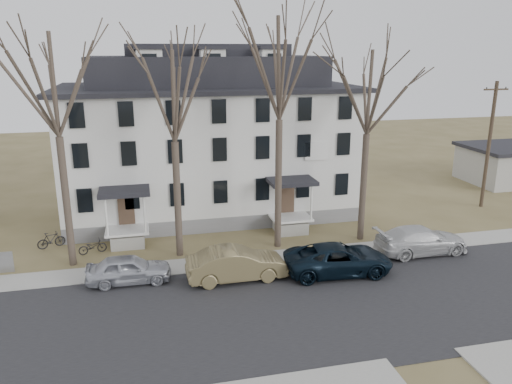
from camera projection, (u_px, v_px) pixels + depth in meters
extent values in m
plane|color=brown|center=(316.00, 332.00, 21.44)|extent=(120.00, 120.00, 0.00)
cube|color=#27272A|center=(302.00, 310.00, 23.31)|extent=(120.00, 10.00, 0.04)
cube|color=#A09F97|center=(269.00, 259.00, 28.93)|extent=(120.00, 2.00, 0.08)
cube|color=gold|center=(356.00, 257.00, 29.17)|extent=(14.00, 0.25, 0.06)
cube|color=slate|center=(210.00, 203.00, 37.71)|extent=(20.00, 10.00, 1.00)
cube|color=silver|center=(209.00, 144.00, 36.46)|extent=(20.00, 10.00, 8.00)
cube|color=black|center=(207.00, 87.00, 35.33)|extent=(20.80, 10.80, 0.30)
cube|color=black|center=(207.00, 71.00, 35.01)|extent=(16.00, 7.00, 2.00)
cube|color=black|center=(206.00, 50.00, 34.62)|extent=(11.00, 4.50, 0.80)
cube|color=white|center=(127.00, 230.00, 30.68)|extent=(2.60, 2.00, 0.16)
cube|color=white|center=(291.00, 217.00, 32.98)|extent=(2.60, 2.00, 0.16)
cube|color=white|center=(317.00, 151.00, 33.07)|extent=(1.60, 0.08, 1.20)
cube|color=#A09F97|center=(512.00, 165.00, 45.42)|extent=(8.00, 6.00, 3.00)
cylinder|color=#473B31|center=(67.00, 203.00, 27.20)|extent=(0.40, 0.40, 7.28)
cylinder|color=#473B31|center=(178.00, 200.00, 28.58)|extent=(0.40, 0.40, 6.76)
cylinder|color=#473B31|center=(278.00, 185.00, 29.75)|extent=(0.40, 0.40, 7.80)
cylinder|color=#473B31|center=(363.00, 188.00, 31.09)|extent=(0.40, 0.40, 6.76)
cylinder|color=#3D3023|center=(489.00, 146.00, 37.26)|extent=(0.28, 0.28, 9.50)
cube|color=#3D3023|center=(496.00, 89.00, 36.12)|extent=(2.00, 0.12, 0.12)
imported|color=#B6B9C2|center=(129.00, 270.00, 25.78)|extent=(4.35, 1.81, 1.47)
imported|color=olive|center=(236.00, 265.00, 26.09)|extent=(5.26, 1.91, 1.72)
imported|color=black|center=(338.00, 260.00, 26.85)|extent=(5.96, 3.05, 1.61)
imported|color=silver|center=(421.00, 241.00, 29.51)|extent=(5.59, 2.32, 1.61)
imported|color=black|center=(93.00, 247.00, 29.52)|extent=(1.71, 0.94, 0.85)
imported|color=black|center=(51.00, 241.00, 30.35)|extent=(1.71, 1.05, 1.00)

